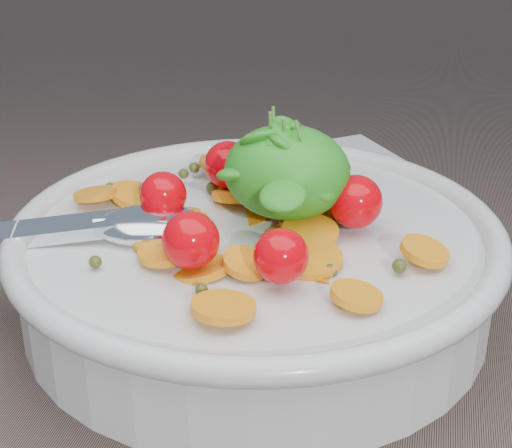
# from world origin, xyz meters

# --- Properties ---
(ground) EXTENTS (6.00, 6.00, 0.00)m
(ground) POSITION_xyz_m (0.00, 0.00, 0.00)
(ground) COLOR brown
(ground) RESTS_ON ground
(bowl) EXTENTS (0.33, 0.31, 0.13)m
(bowl) POSITION_xyz_m (0.01, 0.01, 0.04)
(bowl) COLOR silver
(bowl) RESTS_ON ground
(napkin) EXTENTS (0.18, 0.18, 0.01)m
(napkin) POSITION_xyz_m (0.02, 0.26, 0.00)
(napkin) COLOR white
(napkin) RESTS_ON ground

